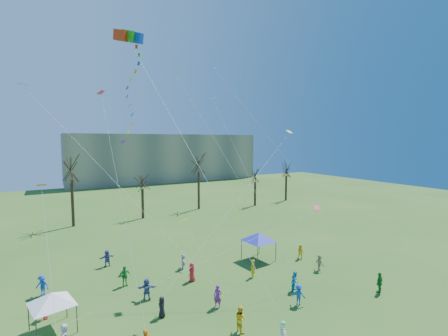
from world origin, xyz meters
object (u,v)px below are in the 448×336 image
canopy_tent_white (52,299)px  canopy_tent_blue (259,237)px  distant_building (166,158)px  big_box_kite (135,95)px

canopy_tent_white → canopy_tent_blue: canopy_tent_blue is taller
canopy_tent_blue → canopy_tent_white: bearing=-170.0°
canopy_tent_white → distant_building: bearing=65.4°
canopy_tent_white → canopy_tent_blue: bearing=10.0°
distant_building → canopy_tent_blue: size_ratio=14.72×
distant_building → canopy_tent_white: size_ratio=16.45×
distant_building → big_box_kite: big_box_kite is taller
big_box_kite → canopy_tent_white: 15.01m
distant_building → canopy_tent_white: 81.90m
distant_building → canopy_tent_white: bearing=-114.6°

